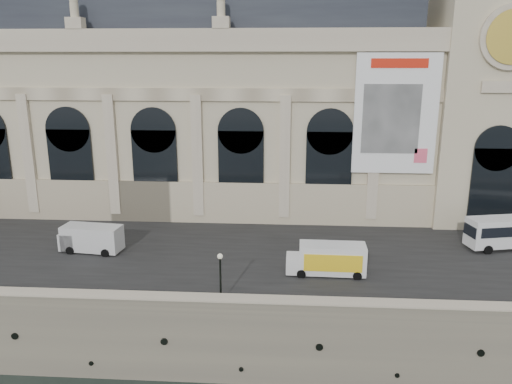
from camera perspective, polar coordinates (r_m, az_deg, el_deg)
ground at (r=43.53m, az=-12.93°, el=-20.25°), size 260.00×260.00×0.00m
quay at (r=73.16m, az=-5.38°, el=-2.46°), size 160.00×70.00×6.00m
street at (r=52.70m, az=-9.03°, el=-6.13°), size 160.00×24.00×0.06m
parapet at (r=40.64m, az=-13.24°, el=-12.10°), size 160.00×1.40×1.21m
museum at (r=67.23m, az=-11.42°, el=10.32°), size 69.00×18.70×29.10m
clock_pavilion at (r=65.85m, az=24.44°, el=12.44°), size 13.00×14.72×36.70m
van_c at (r=53.06m, az=-18.57°, el=-5.05°), size 6.32×3.05×2.71m
box_truck at (r=45.64m, az=8.19°, el=-7.61°), size 7.11×2.65×2.85m
lamp_right at (r=39.81m, az=-4.08°, el=-9.90°), size 0.43×0.43×4.26m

